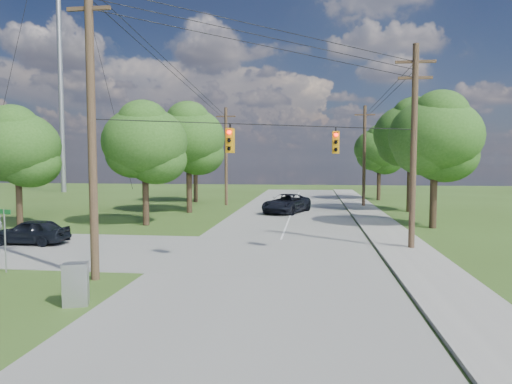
# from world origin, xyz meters

# --- Properties ---
(ground) EXTENTS (140.00, 140.00, 0.00)m
(ground) POSITION_xyz_m (0.00, 0.00, 0.00)
(ground) COLOR #36531B
(ground) RESTS_ON ground
(main_road) EXTENTS (10.00, 100.00, 0.03)m
(main_road) POSITION_xyz_m (2.00, 5.00, 0.01)
(main_road) COLOR gray
(main_road) RESTS_ON ground
(sidewalk_east) EXTENTS (2.60, 100.00, 0.12)m
(sidewalk_east) POSITION_xyz_m (8.70, 5.00, 0.06)
(sidewalk_east) COLOR #A7A39C
(sidewalk_east) RESTS_ON ground
(pole_sw) EXTENTS (2.00, 0.32, 12.00)m
(pole_sw) POSITION_xyz_m (-4.60, 0.40, 6.23)
(pole_sw) COLOR brown
(pole_sw) RESTS_ON ground
(pole_ne) EXTENTS (2.00, 0.32, 10.50)m
(pole_ne) POSITION_xyz_m (8.90, 8.00, 5.47)
(pole_ne) COLOR brown
(pole_ne) RESTS_ON ground
(pole_north_e) EXTENTS (2.00, 0.32, 10.00)m
(pole_north_e) POSITION_xyz_m (8.90, 30.00, 5.13)
(pole_north_e) COLOR brown
(pole_north_e) RESTS_ON ground
(pole_north_w) EXTENTS (2.00, 0.32, 10.00)m
(pole_north_w) POSITION_xyz_m (-5.00, 30.00, 5.13)
(pole_north_w) COLOR brown
(pole_north_w) RESTS_ON ground
(power_lines) EXTENTS (13.93, 29.62, 4.93)m
(power_lines) POSITION_xyz_m (1.50, 11.54, 9.15)
(power_lines) COLOR black
(power_lines) RESTS_ON ground
(traffic_signals) EXTENTS (4.91, 3.27, 1.05)m
(traffic_signals) POSITION_xyz_m (2.55, 4.43, 5.50)
(traffic_signals) COLOR orange
(traffic_signals) RESTS_ON ground
(radio_mast) EXTENTS (0.70, 0.70, 45.00)m
(radio_mast) POSITION_xyz_m (-32.00, 46.00, 22.50)
(radio_mast) COLOR #95979A
(radio_mast) RESTS_ON ground
(tree_w_near) EXTENTS (6.00, 6.00, 8.40)m
(tree_w_near) POSITION_xyz_m (-8.00, 15.00, 5.92)
(tree_w_near) COLOR #453122
(tree_w_near) RESTS_ON ground
(tree_w_mid) EXTENTS (6.40, 6.40, 9.22)m
(tree_w_mid) POSITION_xyz_m (-7.00, 23.00, 6.58)
(tree_w_mid) COLOR #453122
(tree_w_mid) RESTS_ON ground
(tree_w_far) EXTENTS (6.00, 6.00, 8.73)m
(tree_w_far) POSITION_xyz_m (-9.00, 33.00, 6.25)
(tree_w_far) COLOR #453122
(tree_w_far) RESTS_ON ground
(tree_e_near) EXTENTS (6.20, 6.20, 8.81)m
(tree_e_near) POSITION_xyz_m (12.00, 16.00, 6.25)
(tree_e_near) COLOR #453122
(tree_e_near) RESTS_ON ground
(tree_e_mid) EXTENTS (6.60, 6.60, 9.64)m
(tree_e_mid) POSITION_xyz_m (12.50, 26.00, 6.91)
(tree_e_mid) COLOR #453122
(tree_e_mid) RESTS_ON ground
(tree_e_far) EXTENTS (5.80, 5.80, 8.32)m
(tree_e_far) POSITION_xyz_m (11.50, 38.00, 5.92)
(tree_e_far) COLOR #453122
(tree_e_far) RESTS_ON ground
(tree_cross_n) EXTENTS (5.60, 5.60, 7.91)m
(tree_cross_n) POSITION_xyz_m (-16.00, 12.50, 5.59)
(tree_cross_n) COLOR #453122
(tree_cross_n) RESTS_ON ground
(car_cross_dark) EXTENTS (4.09, 1.68, 1.39)m
(car_cross_dark) POSITION_xyz_m (-11.55, 6.96, 0.73)
(car_cross_dark) COLOR black
(car_cross_dark) RESTS_ON cross_road
(car_main_north) EXTENTS (4.56, 6.47, 1.64)m
(car_main_north) POSITION_xyz_m (1.57, 23.64, 0.85)
(car_main_north) COLOR black
(car_main_north) RESTS_ON main_road
(control_cabinet) EXTENTS (0.90, 0.78, 1.37)m
(control_cabinet) POSITION_xyz_m (-3.72, -2.69, 0.68)
(control_cabinet) COLOR #95979A
(control_cabinet) RESTS_ON ground
(street_name_sign) EXTENTS (0.76, 0.28, 2.64)m
(street_name_sign) POSITION_xyz_m (-8.78, 1.00, 1.68)
(street_name_sign) COLOR #95979A
(street_name_sign) RESTS_ON ground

